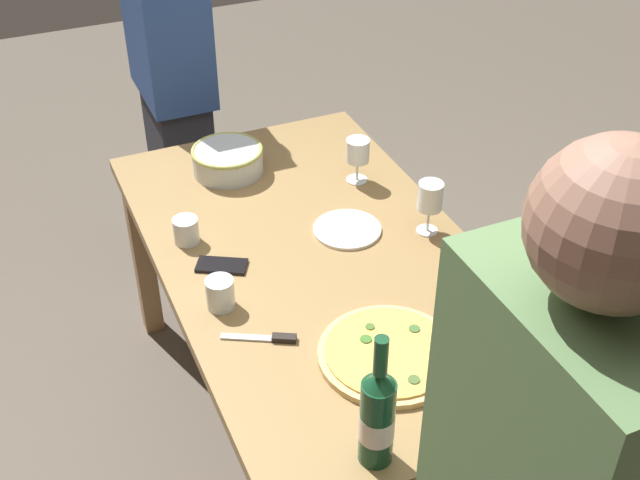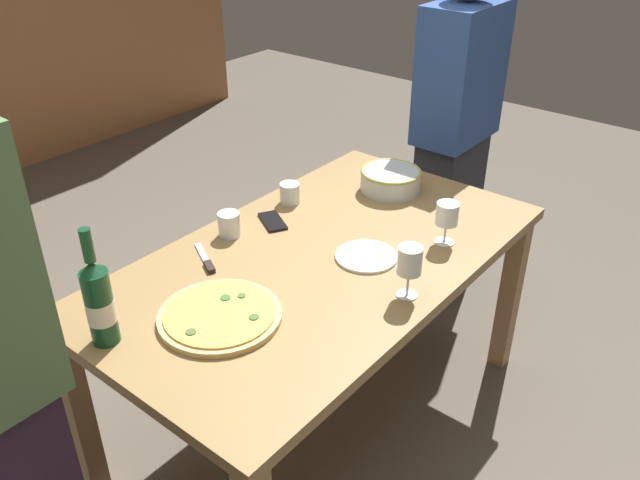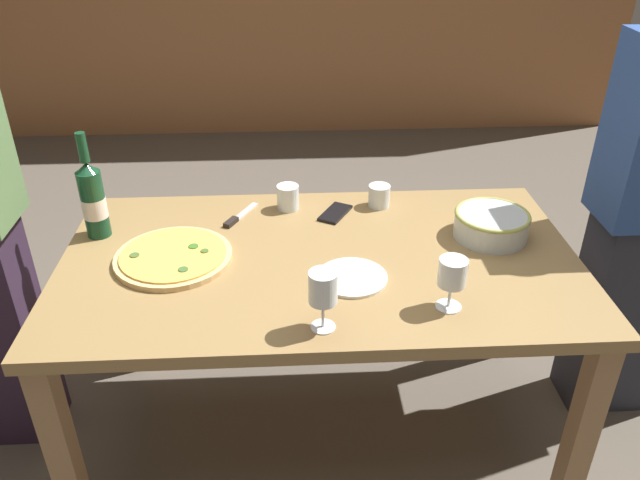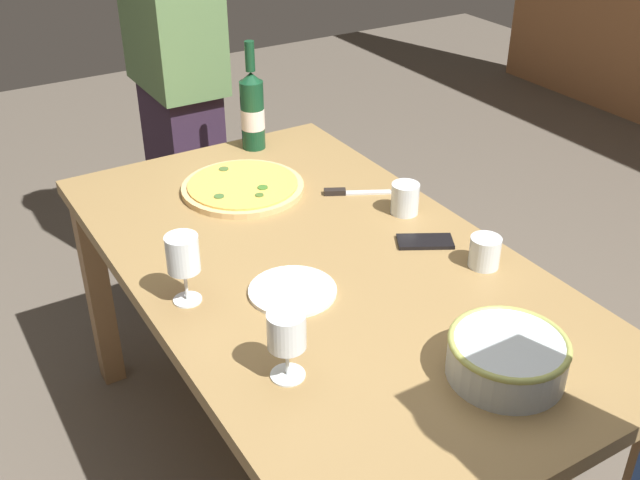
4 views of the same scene
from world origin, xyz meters
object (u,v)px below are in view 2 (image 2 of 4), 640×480
at_px(wine_bottle, 99,302).
at_px(side_plate, 366,256).
at_px(cup_amber, 229,224).
at_px(cell_phone, 273,221).
at_px(wine_glass_by_bottle, 447,215).
at_px(pizza, 220,315).
at_px(pizza_knife, 207,261).
at_px(person_host, 455,133).
at_px(wine_glass_near_pizza, 410,263).
at_px(serving_bowl, 391,179).
at_px(dining_table, 320,279).
at_px(cup_ceramic, 290,193).

relative_size(wine_bottle, side_plate, 1.70).
height_order(cup_amber, cell_phone, cup_amber).
bearing_deg(wine_glass_by_bottle, cup_amber, 125.17).
xyz_separation_m(pizza, pizza_knife, (0.18, 0.25, -0.01)).
bearing_deg(wine_glass_by_bottle, person_host, 27.07).
bearing_deg(cell_phone, wine_glass_near_pizza, 112.19).
bearing_deg(serving_bowl, dining_table, -170.43).
distance_m(pizza, side_plate, 0.55).
distance_m(wine_glass_near_pizza, cup_ceramic, 0.73).
xyz_separation_m(wine_glass_near_pizza, cell_phone, (0.08, 0.63, -0.11)).
xyz_separation_m(wine_bottle, person_host, (1.84, -0.05, -0.07)).
height_order(wine_glass_near_pizza, pizza_knife, wine_glass_near_pizza).
xyz_separation_m(dining_table, pizza_knife, (-0.27, 0.26, 0.10)).
bearing_deg(wine_glass_near_pizza, cell_phone, 82.74).
relative_size(wine_bottle, wine_glass_by_bottle, 2.32).
height_order(serving_bowl, cup_ceramic, serving_bowl).
height_order(pizza_knife, person_host, person_host).
height_order(side_plate, person_host, person_host).
distance_m(side_plate, cell_phone, 0.41).
bearing_deg(dining_table, pizza_knife, 136.19).
height_order(dining_table, wine_bottle, wine_bottle).
xyz_separation_m(wine_glass_by_bottle, person_host, (0.79, 0.40, -0.05)).
distance_m(dining_table, wine_bottle, 0.77).
height_order(wine_glass_near_pizza, cup_ceramic, wine_glass_near_pizza).
bearing_deg(person_host, pizza, -2.05).
bearing_deg(cup_amber, cup_ceramic, 0.38).
bearing_deg(wine_glass_near_pizza, cup_amber, 96.92).
bearing_deg(side_plate, dining_table, 124.15).
bearing_deg(serving_bowl, pizza_knife, 168.75).
height_order(side_plate, pizza_knife, pizza_knife).
relative_size(cup_ceramic, person_host, 0.05).
relative_size(dining_table, cell_phone, 11.11).
relative_size(dining_table, wine_bottle, 4.53).
distance_m(serving_bowl, wine_glass_near_pizza, 0.73).
bearing_deg(wine_glass_by_bottle, side_plate, 148.70).
relative_size(wine_glass_near_pizza, person_host, 0.11).
bearing_deg(cup_ceramic, wine_glass_by_bottle, -80.02).
bearing_deg(pizza, cup_amber, 42.43).
bearing_deg(side_plate, wine_glass_near_pizza, -113.85).
relative_size(wine_glass_near_pizza, cup_ceramic, 2.16).
bearing_deg(wine_bottle, pizza_knife, 10.36).
relative_size(dining_table, pizza, 4.45).
xyz_separation_m(cup_amber, cup_ceramic, (0.32, 0.00, -0.00)).
distance_m(dining_table, pizza, 0.46).
xyz_separation_m(wine_glass_by_bottle, cup_amber, (-0.43, 0.61, -0.06)).
distance_m(cup_amber, person_host, 1.24).
xyz_separation_m(pizza, wine_bottle, (-0.27, 0.17, 0.12)).
bearing_deg(serving_bowl, person_host, 3.02).
height_order(dining_table, wine_glass_by_bottle, wine_glass_by_bottle).
bearing_deg(dining_table, wine_glass_near_pizza, -91.91).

